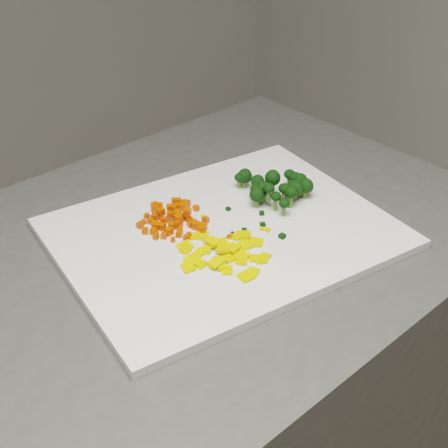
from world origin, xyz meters
TOP-DOWN VIEW (x-y plane):
  - counter_block at (0.40, 0.15)m, footprint 1.04×0.78m
  - cutting_board at (0.44, 0.13)m, footprint 0.51×0.41m
  - carrot_pile at (0.39, 0.19)m, footprint 0.11×0.11m
  - pepper_pile at (0.40, 0.07)m, footprint 0.13×0.13m
  - broccoli_pile at (0.56, 0.16)m, footprint 0.13×0.13m
  - carrot_cube_0 at (0.38, 0.21)m, footprint 0.01×0.01m
  - carrot_cube_1 at (0.37, 0.15)m, footprint 0.01×0.01m
  - carrot_cube_2 at (0.39, 0.18)m, footprint 0.01×0.01m
  - carrot_cube_3 at (0.38, 0.22)m, footprint 0.01×0.01m
  - carrot_cube_4 at (0.38, 0.21)m, footprint 0.01×0.01m
  - carrot_cube_5 at (0.35, 0.16)m, footprint 0.01×0.01m
  - carrot_cube_6 at (0.43, 0.16)m, footprint 0.01×0.01m
  - carrot_cube_7 at (0.41, 0.16)m, footprint 0.01×0.01m
  - carrot_cube_8 at (0.39, 0.17)m, footprint 0.01×0.01m
  - carrot_cube_9 at (0.36, 0.21)m, footprint 0.01×0.01m
  - carrot_cube_10 at (0.41, 0.17)m, footprint 0.01×0.01m
  - carrot_cube_11 at (0.38, 0.14)m, footprint 0.01×0.01m
  - carrot_cube_12 at (0.42, 0.21)m, footprint 0.02×0.02m
  - carrot_cube_13 at (0.41, 0.18)m, footprint 0.02×0.02m
  - carrot_cube_14 at (0.42, 0.22)m, footprint 0.01×0.01m
  - carrot_cube_15 at (0.38, 0.17)m, footprint 0.01×0.01m
  - carrot_cube_16 at (0.37, 0.21)m, footprint 0.01×0.01m
  - carrot_cube_17 at (0.39, 0.19)m, footprint 0.01×0.01m
  - carrot_cube_18 at (0.38, 0.20)m, footprint 0.01×0.01m
  - carrot_cube_19 at (0.39, 0.21)m, footprint 0.01×0.01m
  - carrot_cube_20 at (0.41, 0.22)m, footprint 0.01×0.01m
  - carrot_cube_21 at (0.34, 0.16)m, footprint 0.01×0.01m
  - carrot_cube_22 at (0.39, 0.19)m, footprint 0.01×0.01m
  - carrot_cube_23 at (0.44, 0.20)m, footprint 0.01×0.01m
  - carrot_cube_24 at (0.40, 0.16)m, footprint 0.01×0.01m
  - carrot_cube_25 at (0.35, 0.18)m, footprint 0.01×0.01m
  - carrot_cube_26 at (0.38, 0.15)m, footprint 0.01×0.01m
  - carrot_cube_27 at (0.38, 0.21)m, footprint 0.01×0.01m
  - carrot_cube_28 at (0.36, 0.19)m, footprint 0.01×0.01m
  - carrot_cube_29 at (0.40, 0.19)m, footprint 0.01×0.01m
  - carrot_cube_30 at (0.38, 0.14)m, footprint 0.01×0.01m
  - carrot_cube_31 at (0.39, 0.24)m, footprint 0.01×0.01m
  - carrot_cube_32 at (0.34, 0.19)m, footprint 0.01×0.01m
  - carrot_cube_33 at (0.36, 0.14)m, footprint 0.01×0.01m
  - carrot_cube_34 at (0.41, 0.14)m, footprint 0.01×0.01m
  - carrot_cube_35 at (0.39, 0.24)m, footprint 0.01×0.01m
  - carrot_cube_36 at (0.34, 0.21)m, footprint 0.01×0.01m
  - carrot_cube_37 at (0.42, 0.23)m, footprint 0.01×0.01m
  - carrot_cube_38 at (0.37, 0.21)m, footprint 0.01×0.01m
  - carrot_cube_39 at (0.40, 0.20)m, footprint 0.01×0.01m
  - carrot_cube_40 at (0.41, 0.14)m, footprint 0.02×0.02m
  - carrot_cube_41 at (0.41, 0.15)m, footprint 0.01×0.01m
  - carrot_cube_42 at (0.38, 0.23)m, footprint 0.01×0.01m
  - carrot_cube_43 at (0.38, 0.17)m, footprint 0.01×0.01m
  - carrot_cube_44 at (0.35, 0.17)m, footprint 0.01×0.01m
  - carrot_cube_45 at (0.35, 0.21)m, footprint 0.01×0.01m
  - carrot_cube_46 at (0.41, 0.15)m, footprint 0.02×0.02m
  - carrot_cube_47 at (0.39, 0.18)m, footprint 0.01×0.01m
  - carrot_cube_48 at (0.41, 0.22)m, footprint 0.01×0.01m
  - carrot_cube_49 at (0.36, 0.18)m, footprint 0.01×0.01m
  - carrot_cube_50 at (0.43, 0.21)m, footprint 0.01×0.01m
  - carrot_cube_51 at (0.36, 0.19)m, footprint 0.01×0.01m
  - carrot_cube_52 at (0.43, 0.22)m, footprint 0.01×0.01m
  - carrot_cube_53 at (0.38, 0.16)m, footprint 0.01×0.01m
  - carrot_cube_54 at (0.36, 0.19)m, footprint 0.01×0.01m
  - carrot_cube_55 at (0.36, 0.16)m, footprint 0.01×0.01m
  - carrot_cube_56 at (0.42, 0.23)m, footprint 0.01×0.01m
  - carrot_cube_57 at (0.36, 0.22)m, footprint 0.01×0.01m
  - carrot_cube_58 at (0.39, 0.18)m, footprint 0.01×0.01m
  - carrot_cube_59 at (0.37, 0.19)m, footprint 0.01×0.01m
  - pepper_chunk_0 at (0.38, 0.10)m, footprint 0.02×0.01m
  - pepper_chunk_1 at (0.40, 0.01)m, footprint 0.02×0.02m
  - pepper_chunk_2 at (0.42, 0.05)m, footprint 0.02×0.02m
  - pepper_chunk_3 at (0.36, 0.11)m, footprint 0.02×0.02m
  - pepper_chunk_4 at (0.42, 0.07)m, footprint 0.02×0.02m
  - pepper_chunk_5 at (0.39, 0.06)m, footprint 0.02×0.02m
  - pepper_chunk_6 at (0.44, 0.07)m, footprint 0.02×0.02m
  - pepper_chunk_7 at (0.42, 0.06)m, footprint 0.02×0.02m
  - pepper_chunk_8 at (0.44, 0.03)m, footprint 0.02×0.02m
  - pepper_chunk_9 at (0.40, 0.13)m, footprint 0.03×0.03m
  - pepper_chunk_10 at (0.41, 0.04)m, footprint 0.02×0.02m
  - pepper_chunk_11 at (0.44, 0.10)m, footprint 0.02×0.02m
  - pepper_chunk_12 at (0.39, 0.09)m, footprint 0.02×0.02m
  - pepper_chunk_13 at (0.41, 0.01)m, footprint 0.02×0.02m
  - pepper_chunk_14 at (0.39, 0.13)m, footprint 0.02×0.02m
  - pepper_chunk_15 at (0.42, 0.10)m, footprint 0.02×0.02m
  - pepper_chunk_16 at (0.40, 0.11)m, footprint 0.02×0.01m
  - pepper_chunk_17 at (0.36, 0.07)m, footprint 0.02×0.02m
  - pepper_chunk_18 at (0.38, 0.05)m, footprint 0.02×0.02m
  - pepper_chunk_19 at (0.40, 0.11)m, footprint 0.02×0.02m
  - pepper_chunk_20 at (0.45, 0.09)m, footprint 0.03×0.03m
  - pepper_chunk_21 at (0.37, 0.12)m, footprint 0.02×0.02m
  - pepper_chunk_22 at (0.39, 0.01)m, footprint 0.02×0.02m
  - pepper_chunk_23 at (0.36, 0.09)m, footprint 0.02×0.02m
  - pepper_chunk_24 at (0.43, 0.04)m, footprint 0.02×0.02m
  - pepper_chunk_25 at (0.45, 0.10)m, footprint 0.02×0.02m
  - pepper_chunk_26 at (0.44, 0.03)m, footprint 0.02×0.02m
  - pepper_chunk_27 at (0.40, 0.10)m, footprint 0.02×0.02m
  - pepper_chunk_28 at (0.35, 0.08)m, footprint 0.02×0.02m
  - pepper_chunk_29 at (0.40, 0.08)m, footprint 0.02×0.02m
  - pepper_chunk_30 at (0.38, 0.06)m, footprint 0.02×0.02m
  - pepper_chunk_31 at (0.40, 0.08)m, footprint 0.02×0.03m
  - pepper_chunk_32 at (0.36, 0.12)m, footprint 0.03×0.03m
  - pepper_chunk_33 at (0.46, 0.07)m, footprint 0.03×0.03m
  - pepper_chunk_34 at (0.41, 0.08)m, footprint 0.01×0.01m
  - pepper_chunk_35 at (0.34, 0.07)m, footprint 0.02×0.02m
  - pepper_chunk_36 at (0.40, 0.06)m, footprint 0.02×0.02m
  - pepper_chunk_37 at (0.37, 0.09)m, footprint 0.02×0.02m
  - pepper_chunk_38 at (0.38, 0.04)m, footprint 0.02×0.02m
  - broccoli_floret_0 at (0.59, 0.13)m, footprint 0.04×0.04m
  - broccoli_floret_1 at (0.53, 0.16)m, footprint 0.04×0.04m
  - broccoli_floret_2 at (0.54, 0.15)m, footprint 0.03×0.03m
  - broccoli_floret_3 at (0.60, 0.16)m, footprint 0.03×0.03m
  - broccoli_floret_4 at (0.54, 0.14)m, footprint 0.02×0.02m
  - broccoli_floret_5 at (0.54, 0.17)m, footprint 0.03×0.03m
  - broccoli_floret_6 at (0.60, 0.13)m, footprint 0.03×0.03m
  - broccoli_floret_7 at (0.54, 0.21)m, footprint 0.03×0.03m
  - broccoli_floret_8 at (0.54, 0.10)m, footprint 0.02×0.02m
  - broccoli_floret_9 at (0.52, 0.15)m, footprint 0.04×0.04m
  - broccoli_floret_10 at (0.54, 0.21)m, footprint 0.03×0.03m
  - broccoli_floret_11 at (0.56, 0.16)m, footprint 0.04×0.04m
  - broccoli_floret_12 at (0.61, 0.14)m, footprint 0.03×0.03m
  - broccoli_floret_13 at (0.59, 0.14)m, footprint 0.02×0.02m
  - broccoli_floret_14 at (0.57, 0.13)m, footprint 0.03×0.03m
  - broccoli_floret_15 at (0.54, 0.15)m, footprint 0.04×0.04m
  - broccoli_floret_16 at (0.54, 0.12)m, footprint 0.02×0.02m
  - broccoli_floret_17 at (0.60, 0.15)m, footprint 0.03×0.03m
  - broccoli_floret_18 at (0.56, 0.12)m, footprint 0.03×0.03m
  - stray_bit_0 at (0.41, 0.13)m, footprint 0.01×0.01m
  - stray_bit_1 at (0.37, 0.06)m, footprint 0.01×0.01m
  - stray_bit_2 at (0.50, 0.06)m, footprint 0.01×0.01m
  - stray_bit_3 at (0.49, 0.10)m, footprint 0.01×0.01m
  - stray_bit_4 at (0.51, 0.12)m, footprint 0.01×0.01m
  - stray_bit_5 at (0.48, 0.17)m, footprint 0.01×0.01m
  - stray_bit_6 at (0.49, 0.09)m, footprint 0.01×0.01m
  - stray_bit_7 at (0.43, 0.17)m, footprint 0.01×0.01m
  - stray_bit_8 at (0.45, 0.07)m, footprint 0.01×0.01m
  - stray_bit_9 at (0.40, 0.06)m, footprint 0.01×0.01m
  - stray_bit_10 at (0.43, 0.10)m, footprint 0.01×0.01m
  - stray_bit_11 at (0.54, 0.17)m, footprint 0.01×0.01m
  - stray_bit_12 at (0.40, 0.10)m, footprint 0.01×0.01m
  - stray_bit_13 at (0.44, 0.11)m, footprint 0.01×0.01m
  - stray_bit_14 at (0.49, 0.08)m, footprint 0.01×0.01m
  - stray_bit_15 at (0.46, 0.10)m, footprint 0.01×0.01m

SIDE VIEW (x-z plane):
  - counter_block at x=0.40m, z-range 0.00..0.90m
  - cutting_board at x=0.44m, z-range 0.90..0.91m
  - stray_bit_13 at x=0.44m, z-range 0.91..0.92m
  - pepper_chunk_7 at x=0.42m, z-range 0.91..0.92m
  - pepper_chunk_16 at x=0.40m, z-range 0.91..0.92m
  - pepper_chunk_21 at x=0.37m, z-range 0.91..0.92m
  - pepper_chunk_1 at x=0.40m, z-range 0.91..0.92m
  - pepper_chunk_26 at x=0.44m, z-range 0.91..0.92m
  - pepper_chunk_5 at x=0.39m, z-range 0.91..0.92m
  - pepper_chunk_38 at x=0.38m, z-range 0.91..0.92m
  - pepper_chunk_28 at x=0.35m, z-range 0.91..0.92m
  - pepper_chunk_19 at x=0.40m, z-range 0.91..0.92m
  - stray_bit_12 at x=0.40m, z-range 0.91..0.92m
  - pepper_chunk_13 at x=0.41m, z-range 0.91..0.92m
  - stray_bit_9 at x=0.40m, z-range 0.91..0.92m
  - pepper_chunk_25 at x=0.45m, z-range 0.91..0.92m
  - stray_bit_6 at x=0.49m, z-range 0.91..0.92m
  - pepper_chunk_11 at x=0.44m, z-range 0.91..0.92m
  - pepper_chunk_36 at x=0.40m, z-range 0.91..0.92m
  - pepper_chunk_6 at x=0.44m, z-range 0.91..0.92m
  - pepper_chunk_22 at x=0.39m, z-range 0.91..0.92m
  - pepper_chunk_24 at x=0.43m, z-range 0.91..0.92m
  - stray_bit_7 at x=0.43m, z-range 0.91..0.92m
  - pepper_chunk_3 at x=0.36m, z-range 0.91..0.92m
  - pepper_chunk_10 at x=0.41m, z-range 0.91..0.92m
  - stray_bit_8 at x=0.45m, z-range 0.91..0.92m
  - pepper_chunk_15 at x=0.42m, z-range 0.91..0.92m
  - pepper_chunk_14 at x=0.39m, z-range 0.91..0.92m
  - stray_bit_5 at x=0.48m, z-range 0.91..0.92m
  - pepper_chunk_37 at x=0.37m, z-range 0.91..0.92m
  - pepper_chunk_33 at x=0.46m, z-range 0.91..0.92m
  - pepper_chunk_0 at x=0.38m, z-range 0.91..0.92m
  - stray_bit_14 at x=0.49m, z-range 0.91..0.92m
  - pepper_chunk_9 at x=0.40m, z-range 0.91..0.92m
  - pepper_chunk_2 at x=0.42m, z-range 0.91..0.92m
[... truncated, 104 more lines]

